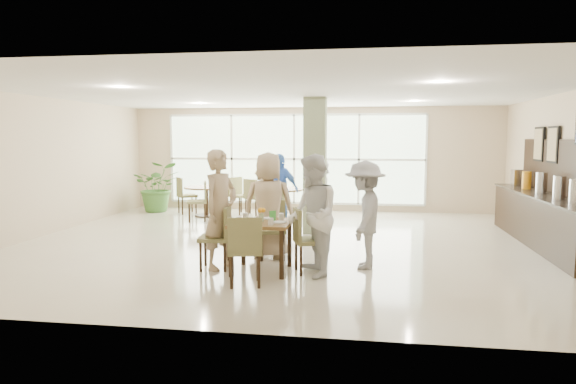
# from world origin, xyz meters

# --- Properties ---
(ground) EXTENTS (10.00, 10.00, 0.00)m
(ground) POSITION_xyz_m (0.00, 0.00, 0.00)
(ground) COLOR beige
(ground) RESTS_ON ground
(room_shell) EXTENTS (10.00, 10.00, 10.00)m
(room_shell) POSITION_xyz_m (0.00, 0.00, 1.70)
(room_shell) COLOR white
(room_shell) RESTS_ON ground
(window_bank) EXTENTS (7.00, 0.04, 7.00)m
(window_bank) POSITION_xyz_m (-0.50, 4.46, 1.40)
(window_bank) COLOR silver
(window_bank) RESTS_ON ground
(column) EXTENTS (0.45, 0.45, 2.80)m
(column) POSITION_xyz_m (0.40, 1.20, 1.40)
(column) COLOR #657551
(column) RESTS_ON ground
(main_table) EXTENTS (0.87, 0.87, 0.75)m
(main_table) POSITION_xyz_m (-0.06, -2.09, 0.65)
(main_table) COLOR brown
(main_table) RESTS_ON ground
(round_table_left) EXTENTS (1.10, 1.10, 0.75)m
(round_table_left) POSITION_xyz_m (-2.55, 3.05, 0.57)
(round_table_left) COLOR brown
(round_table_left) RESTS_ON ground
(round_table_right) EXTENTS (1.09, 1.09, 0.75)m
(round_table_right) POSITION_xyz_m (-0.58, 2.86, 0.57)
(round_table_right) COLOR brown
(round_table_right) RESTS_ON ground
(chairs_main_table) EXTENTS (1.99, 2.09, 0.95)m
(chairs_main_table) POSITION_xyz_m (-0.08, -2.03, 0.47)
(chairs_main_table) COLOR olive
(chairs_main_table) RESTS_ON ground
(chairs_table_left) EXTENTS (2.02, 1.94, 0.95)m
(chairs_table_left) POSITION_xyz_m (-2.50, 3.06, 0.47)
(chairs_table_left) COLOR olive
(chairs_table_left) RESTS_ON ground
(chairs_table_right) EXTENTS (2.16, 2.01, 0.95)m
(chairs_table_right) POSITION_xyz_m (-0.55, 2.85, 0.47)
(chairs_table_right) COLOR olive
(chairs_table_right) RESTS_ON ground
(tabletop_clutter) EXTENTS (0.70, 0.79, 0.21)m
(tabletop_clutter) POSITION_xyz_m (-0.04, -2.10, 0.81)
(tabletop_clutter) COLOR white
(tabletop_clutter) RESTS_ON main_table
(buffet_counter) EXTENTS (0.64, 4.70, 1.95)m
(buffet_counter) POSITION_xyz_m (4.70, 0.51, 0.55)
(buffet_counter) COLOR black
(buffet_counter) RESTS_ON ground
(framed_art_a) EXTENTS (0.05, 0.55, 0.70)m
(framed_art_a) POSITION_xyz_m (4.95, 1.00, 1.85)
(framed_art_a) COLOR black
(framed_art_a) RESTS_ON ground
(framed_art_b) EXTENTS (0.05, 0.55, 0.70)m
(framed_art_b) POSITION_xyz_m (4.95, 1.80, 1.85)
(framed_art_b) COLOR black
(framed_art_b) RESTS_ON ground
(potted_plant) EXTENTS (1.57, 1.57, 1.35)m
(potted_plant) POSITION_xyz_m (-4.09, 3.63, 0.67)
(potted_plant) COLOR #3C6E2C
(potted_plant) RESTS_ON ground
(teen_left) EXTENTS (0.66, 0.78, 1.81)m
(teen_left) POSITION_xyz_m (-0.71, -1.99, 0.90)
(teen_left) COLOR tan
(teen_left) RESTS_ON ground
(teen_far) EXTENTS (0.87, 0.49, 1.75)m
(teen_far) POSITION_xyz_m (-0.12, -1.21, 0.88)
(teen_far) COLOR tan
(teen_far) RESTS_ON ground
(teen_right) EXTENTS (0.91, 1.03, 1.75)m
(teen_right) POSITION_xyz_m (0.71, -2.20, 0.88)
(teen_right) COLOR white
(teen_right) RESTS_ON ground
(teen_standing) EXTENTS (0.70, 1.11, 1.64)m
(teen_standing) POSITION_xyz_m (1.44, -1.63, 0.82)
(teen_standing) COLOR #99999B
(teen_standing) RESTS_ON ground
(adult_a) EXTENTS (1.07, 0.82, 1.62)m
(adult_a) POSITION_xyz_m (-0.52, 2.13, 0.81)
(adult_a) COLOR #4678D2
(adult_a) RESTS_ON ground
(adult_b) EXTENTS (1.00, 1.50, 1.49)m
(adult_b) POSITION_xyz_m (0.37, 2.87, 0.74)
(adult_b) COLOR white
(adult_b) RESTS_ON ground
(adult_standing) EXTENTS (0.66, 0.52, 1.59)m
(adult_standing) POSITION_xyz_m (-1.16, 3.78, 0.80)
(adult_standing) COLOR tan
(adult_standing) RESTS_ON ground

